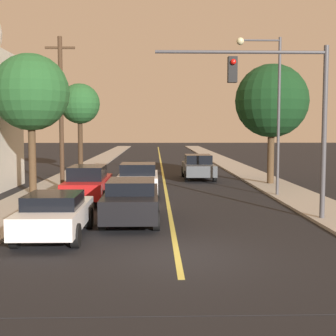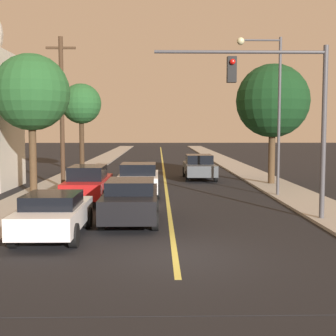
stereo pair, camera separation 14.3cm
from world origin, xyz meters
name	(u,v)px [view 1 (the left image)]	position (x,y,z in m)	size (l,w,h in m)	color
ground_plane	(177,256)	(0.00, 0.00, 0.00)	(200.00, 200.00, 0.00)	black
road_surface	(161,161)	(0.00, 36.00, 0.01)	(10.16, 80.00, 0.01)	black
sidewalk_left	(99,161)	(-6.33, 36.00, 0.06)	(2.50, 80.00, 0.12)	#9E998E
sidewalk_right	(222,161)	(6.33, 36.00, 0.06)	(2.50, 80.00, 0.12)	#9E998E
car_near_lane_front	(132,200)	(-1.42, 4.58, 0.80)	(1.99, 4.88, 1.54)	black
car_near_lane_second	(138,179)	(-1.42, 11.28, 0.83)	(2.07, 4.59, 1.63)	white
car_outer_lane_front	(55,214)	(-3.66, 2.19, 0.74)	(1.92, 4.23, 1.39)	white
car_outer_lane_second	(88,183)	(-3.66, 9.38, 0.85)	(1.87, 5.16, 1.66)	red
car_far_oncoming	(198,167)	(2.29, 18.74, 0.84)	(2.03, 4.98, 1.63)	#474C51
traffic_signal_mast	(284,99)	(3.99, 4.52, 4.39)	(6.14, 0.42, 6.16)	#47474C
streetlamp_right	(269,95)	(4.93, 10.57, 4.98)	(2.17, 0.36, 7.60)	#47474C
utility_pole_left	(61,110)	(-5.68, 13.63, 4.37)	(1.60, 0.24, 8.17)	#422D1E
tree_left_near	(80,104)	(-6.19, 23.26, 5.16)	(3.00, 3.00, 6.60)	#3D2B1C
tree_left_far	(31,93)	(-6.71, 11.39, 5.12)	(3.79, 3.79, 6.92)	#4C3823
tree_right_near	(272,101)	(6.27, 15.34, 4.96)	(4.29, 4.29, 7.01)	#4C3823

